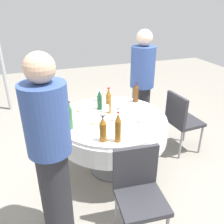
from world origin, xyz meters
name	(u,v)px	position (x,y,z in m)	size (l,w,h in m)	color
ground_plane	(112,168)	(0.00, 0.00, 0.00)	(10.00, 10.00, 0.00)	gray
dining_table	(112,128)	(0.00, 0.00, 0.59)	(1.30, 1.30, 0.74)	white
bottle_dark_green_rear	(100,100)	(0.25, 0.07, 0.86)	(0.06, 0.06, 0.26)	#194728
bottle_brown_outer	(136,93)	(0.32, -0.44, 0.87)	(0.07, 0.07, 0.27)	#593314
bottle_amber_far	(118,128)	(-0.52, 0.12, 0.89)	(0.06, 0.06, 0.32)	#8C5619
bottle_amber_near	(103,130)	(-0.46, 0.25, 0.86)	(0.07, 0.07, 0.27)	#8C5619
bottle_green_right	(70,116)	(-0.11, 0.50, 0.89)	(0.06, 0.06, 0.31)	#2D6B38
bottle_amber_inner	(109,101)	(0.12, 0.00, 0.89)	(0.07, 0.07, 0.32)	#8C5619
wine_glass_near	(140,115)	(-0.23, -0.25, 0.84)	(0.07, 0.07, 0.14)	white
wine_glass_right	(114,113)	(-0.10, 0.01, 0.84)	(0.06, 0.06, 0.15)	white
wine_glass_inner	(120,102)	(0.17, -0.16, 0.84)	(0.08, 0.08, 0.14)	white
wine_glass_east	(99,93)	(0.51, 0.01, 0.85)	(0.07, 0.07, 0.15)	white
wine_glass_north	(106,109)	(0.05, 0.06, 0.83)	(0.07, 0.07, 0.13)	white
plate_north	(93,124)	(-0.11, 0.26, 0.75)	(0.21, 0.21, 0.04)	white
plate_west	(80,111)	(0.26, 0.33, 0.75)	(0.24, 0.24, 0.04)	white
plate_south	(139,111)	(0.03, -0.36, 0.75)	(0.21, 0.21, 0.02)	white
fork_outer	(116,101)	(0.44, -0.20, 0.74)	(0.18, 0.02, 0.01)	silver
fork_far	(127,125)	(-0.25, -0.08, 0.74)	(0.18, 0.02, 0.01)	silver
knife_near	(137,135)	(-0.48, -0.10, 0.74)	(0.18, 0.02, 0.01)	silver
person_rear	(51,154)	(-0.72, 0.76, 0.89)	(0.34, 0.34, 1.68)	#26262B
person_outer	(142,85)	(0.60, -0.66, 0.86)	(0.34, 0.34, 1.63)	#26262B
chair_inner	(181,118)	(0.07, -1.02, 0.52)	(0.43, 0.43, 0.87)	#2D2D33
chair_east	(139,188)	(-0.95, 0.08, 0.52)	(0.43, 0.43, 0.87)	#2D2D33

